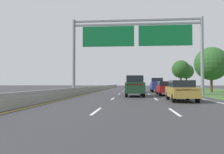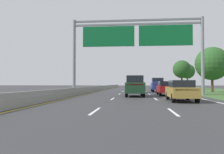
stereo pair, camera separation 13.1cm
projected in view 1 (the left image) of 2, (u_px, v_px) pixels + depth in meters
name	position (u px, v px, depth m)	size (l,w,h in m)	color
ground_plane	(134.00, 92.00, 35.47)	(220.00, 220.00, 0.00)	#333335
lane_striping	(134.00, 92.00, 35.01)	(11.96, 106.00, 0.01)	white
median_barrier_concrete	(91.00, 90.00, 36.08)	(0.60, 110.00, 0.85)	gray
overhead_sign_gantry	(136.00, 40.00, 26.72)	(15.06, 0.42, 8.85)	gray
pickup_truck_blue	(157.00, 85.00, 36.33)	(2.10, 5.44, 2.20)	navy
car_navy_centre_lane_sedan	(133.00, 86.00, 44.39)	(1.83, 4.40, 1.57)	#161E47
car_red_right_lane_sedan	(166.00, 88.00, 26.17)	(1.84, 4.41, 1.57)	maroon
car_grey_centre_lane_sedan	(132.00, 87.00, 33.33)	(1.89, 4.43, 1.57)	slate
car_gold_right_lane_sedan	(181.00, 90.00, 17.52)	(1.86, 4.42, 1.57)	#A38438
car_darkgreen_centre_lane_suv	(135.00, 86.00, 23.81)	(1.99, 4.74, 2.11)	#193D23
roadside_tree_mid	(211.00, 64.00, 34.55)	(4.93, 4.93, 6.73)	#4C3823
roadside_tree_far	(181.00, 69.00, 51.01)	(3.91, 3.91, 6.39)	#4C3823
roadside_tree_distant	(186.00, 71.00, 62.13)	(3.95, 3.95, 6.52)	#4C3823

